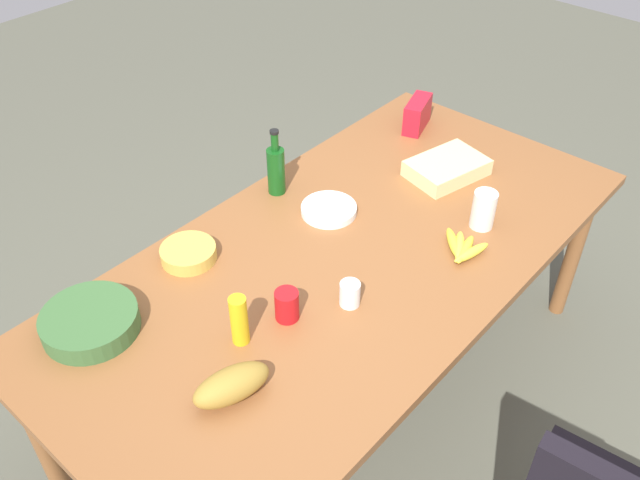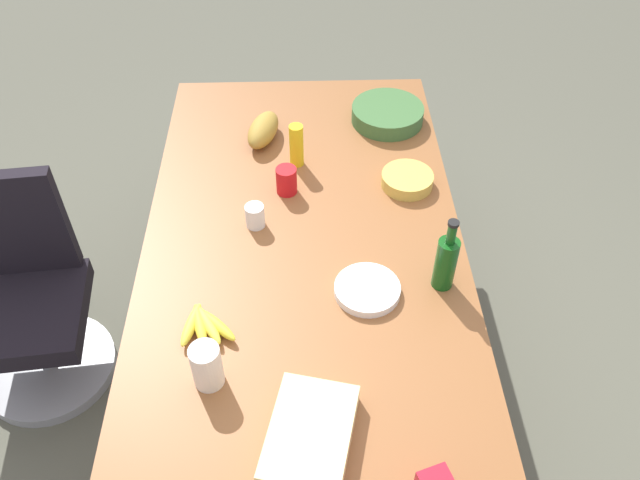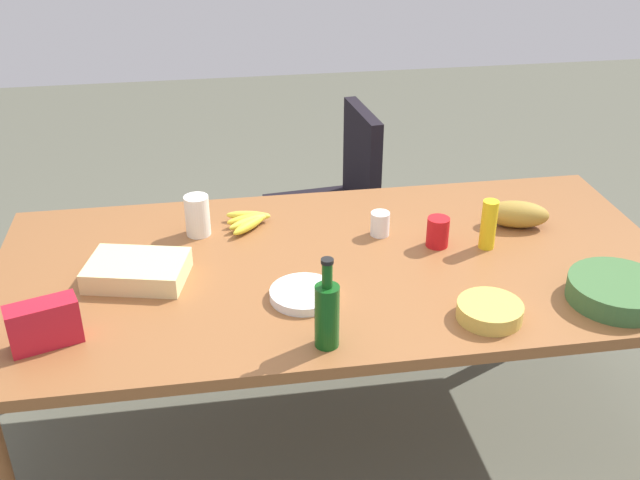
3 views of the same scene
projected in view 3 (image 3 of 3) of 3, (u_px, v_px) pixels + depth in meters
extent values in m
plane|color=#575748|center=(334.00, 434.00, 2.98)|extent=(10.00, 10.00, 0.00)
cube|color=brown|center=(336.00, 267.00, 2.61)|extent=(2.35, 1.15, 0.04)
cylinder|color=brown|center=(553.00, 269.00, 3.37)|extent=(0.07, 0.07, 0.75)
cylinder|color=brown|center=(55.00, 312.00, 3.07)|extent=(0.07, 0.07, 0.75)
cylinder|color=gray|center=(319.00, 280.00, 3.96)|extent=(0.56, 0.56, 0.05)
cylinder|color=gray|center=(319.00, 247.00, 3.86)|extent=(0.06, 0.06, 0.35)
cube|color=black|center=(319.00, 217.00, 3.78)|extent=(0.53, 0.53, 0.09)
cube|color=black|center=(362.00, 158.00, 3.69)|extent=(0.10, 0.44, 0.50)
cube|color=red|center=(44.00, 324.00, 2.15)|extent=(0.22, 0.14, 0.14)
ellipsoid|color=yellow|center=(248.00, 216.00, 2.85)|extent=(0.17, 0.07, 0.04)
ellipsoid|color=yellow|center=(249.00, 219.00, 2.83)|extent=(0.17, 0.08, 0.04)
ellipsoid|color=yellow|center=(249.00, 222.00, 2.81)|extent=(0.17, 0.11, 0.04)
ellipsoid|color=yellow|center=(249.00, 225.00, 2.78)|extent=(0.15, 0.15, 0.04)
cylinder|color=#124D16|center=(327.00, 316.00, 2.13)|extent=(0.09, 0.09, 0.20)
cylinder|color=#124D16|center=(327.00, 275.00, 2.07)|extent=(0.04, 0.04, 0.08)
cylinder|color=black|center=(327.00, 261.00, 2.04)|extent=(0.04, 0.04, 0.01)
ellipsoid|color=olive|center=(517.00, 214.00, 2.81)|extent=(0.26, 0.17, 0.10)
cube|color=beige|center=(137.00, 270.00, 2.48)|extent=(0.36, 0.29, 0.07)
cylinder|color=yellow|center=(489.00, 225.00, 2.65)|extent=(0.07, 0.07, 0.18)
cylinder|color=white|center=(197.00, 216.00, 2.74)|extent=(0.11, 0.11, 0.15)
cylinder|color=white|center=(380.00, 224.00, 2.75)|extent=(0.08, 0.08, 0.09)
cylinder|color=gold|center=(490.00, 311.00, 2.28)|extent=(0.21, 0.21, 0.05)
cylinder|color=#3A6534|center=(617.00, 291.00, 2.37)|extent=(0.40, 0.40, 0.07)
cylinder|color=red|center=(438.00, 232.00, 2.67)|extent=(0.09, 0.09, 0.11)
cylinder|color=white|center=(304.00, 294.00, 2.39)|extent=(0.22, 0.22, 0.03)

